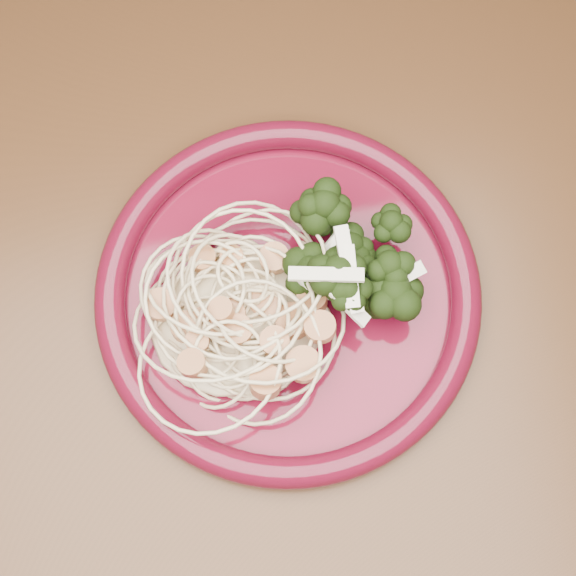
# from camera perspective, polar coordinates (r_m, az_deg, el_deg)

# --- Properties ---
(dining_table) EXTENTS (1.20, 0.80, 0.75)m
(dining_table) POSITION_cam_1_polar(r_m,az_deg,el_deg) (0.68, -2.69, -8.04)
(dining_table) COLOR #472814
(dining_table) RESTS_ON ground
(dinner_plate) EXTENTS (0.37, 0.37, 0.02)m
(dinner_plate) POSITION_cam_1_polar(r_m,az_deg,el_deg) (0.59, 0.00, -0.31)
(dinner_plate) COLOR #550A1B
(dinner_plate) RESTS_ON dining_table
(spaghetti_pile) EXTENTS (0.16, 0.15, 0.03)m
(spaghetti_pile) POSITION_cam_1_polar(r_m,az_deg,el_deg) (0.57, -3.62, -2.14)
(spaghetti_pile) COLOR beige
(spaghetti_pile) RESTS_ON dinner_plate
(scallop_cluster) EXTENTS (0.16, 0.16, 0.04)m
(scallop_cluster) POSITION_cam_1_polar(r_m,az_deg,el_deg) (0.54, -3.85, -1.05)
(scallop_cluster) COLOR #BC7946
(scallop_cluster) RESTS_ON spaghetti_pile
(broccoli_pile) EXTENTS (0.12, 0.15, 0.04)m
(broccoli_pile) POSITION_cam_1_polar(r_m,az_deg,el_deg) (0.58, 4.36, 2.87)
(broccoli_pile) COLOR black
(broccoli_pile) RESTS_ON dinner_plate
(onion_garnish) EXTENTS (0.08, 0.10, 0.05)m
(onion_garnish) POSITION_cam_1_polar(r_m,az_deg,el_deg) (0.56, 4.57, 3.96)
(onion_garnish) COLOR beige
(onion_garnish) RESTS_ON broccoli_pile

